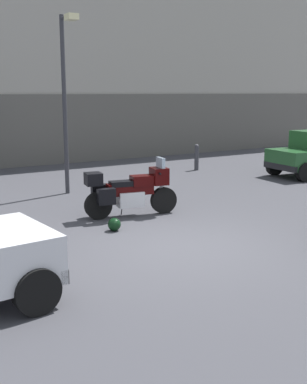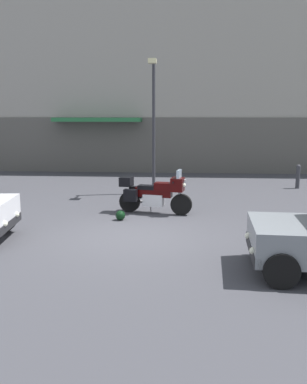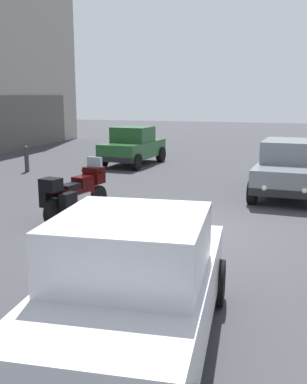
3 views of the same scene
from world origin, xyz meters
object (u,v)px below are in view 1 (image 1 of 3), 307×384
at_px(motorcycle, 130,190).
at_px(bollard_curbside, 197,156).
at_px(helmet, 114,224).
at_px(streetlamp_curbside, 66,88).

bearing_deg(motorcycle, bollard_curbside, 51.69).
bearing_deg(motorcycle, helmet, -123.35).
xyz_separation_m(helmet, bollard_curbside, (6.41, 5.71, 0.38)).
height_order(motorcycle, bollard_curbside, motorcycle).
relative_size(motorcycle, helmet, 8.02).
height_order(streetlamp_curbside, bollard_curbside, streetlamp_curbside).
bearing_deg(helmet, motorcycle, 45.95).
height_order(motorcycle, helmet, motorcycle).
height_order(motorcycle, streetlamp_curbside, streetlamp_curbside).
relative_size(motorcycle, streetlamp_curbside, 0.46).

